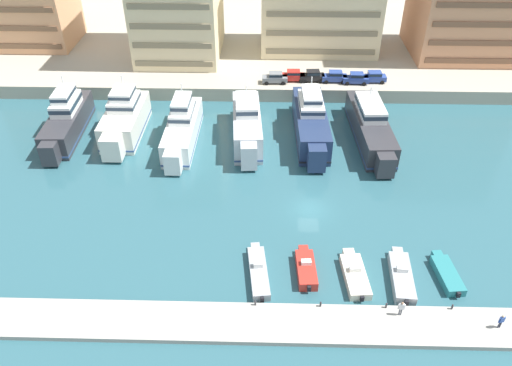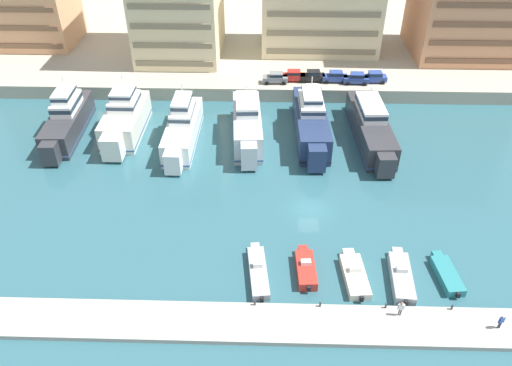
% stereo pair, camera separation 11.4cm
% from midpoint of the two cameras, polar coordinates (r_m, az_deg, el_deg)
% --- Properties ---
extents(ground_plane, '(400.00, 400.00, 0.00)m').
position_cam_midpoint_polar(ground_plane, '(59.75, 6.09, -2.99)').
color(ground_plane, '#2D5B66').
extents(quay_promenade, '(180.00, 70.00, 2.22)m').
position_cam_midpoint_polar(quay_promenade, '(114.22, 4.18, 17.82)').
color(quay_promenade, '#ADA38E').
rests_on(quay_promenade, ground).
extents(pier_dock, '(120.00, 4.41, 0.51)m').
position_cam_midpoint_polar(pier_dock, '(47.85, 7.36, -15.78)').
color(pier_dock, '#A8A399').
rests_on(pier_dock, ground).
extents(yacht_charcoal_far_left, '(4.46, 17.25, 8.24)m').
position_cam_midpoint_polar(yacht_charcoal_far_left, '(77.32, -20.87, 6.76)').
color(yacht_charcoal_far_left, '#333338').
rests_on(yacht_charcoal_far_left, ground).
extents(yacht_ivory_left, '(4.99, 15.40, 8.29)m').
position_cam_midpoint_polar(yacht_ivory_left, '(74.87, -14.86, 7.08)').
color(yacht_ivory_left, silver).
rests_on(yacht_ivory_left, ground).
extents(yacht_white_mid_left, '(4.06, 17.09, 8.05)m').
position_cam_midpoint_polar(yacht_white_mid_left, '(71.36, -8.47, 6.28)').
color(yacht_white_mid_left, white).
rests_on(yacht_white_mid_left, ground).
extents(yacht_silver_center_left, '(4.87, 16.83, 7.43)m').
position_cam_midpoint_polar(yacht_silver_center_left, '(71.15, -1.08, 6.67)').
color(yacht_silver_center_left, silver).
rests_on(yacht_silver_center_left, ground).
extents(yacht_navy_center, '(4.71, 19.00, 8.21)m').
position_cam_midpoint_polar(yacht_navy_center, '(72.20, 6.24, 7.00)').
color(yacht_navy_center, navy).
rests_on(yacht_navy_center, ground).
extents(yacht_charcoal_center_right, '(5.00, 20.00, 6.95)m').
position_cam_midpoint_polar(yacht_charcoal_center_right, '(73.12, 12.91, 6.35)').
color(yacht_charcoal_center_right, '#333338').
rests_on(yacht_charcoal_center_right, ground).
extents(motorboat_grey_far_left, '(2.51, 7.81, 1.45)m').
position_cam_midpoint_polar(motorboat_grey_far_left, '(51.45, 0.22, -10.09)').
color(motorboat_grey_far_left, '#9EA3A8').
rests_on(motorboat_grey_far_left, ground).
extents(motorboat_red_left, '(2.11, 5.98, 1.52)m').
position_cam_midpoint_polar(motorboat_red_left, '(51.88, 5.67, -9.69)').
color(motorboat_red_left, red).
rests_on(motorboat_red_left, ground).
extents(motorboat_cream_mid_left, '(2.59, 6.86, 1.40)m').
position_cam_midpoint_polar(motorboat_cream_mid_left, '(52.13, 11.15, -10.24)').
color(motorboat_cream_mid_left, beige).
rests_on(motorboat_cream_mid_left, ground).
extents(motorboat_grey_center_left, '(2.44, 7.50, 1.55)m').
position_cam_midpoint_polar(motorboat_grey_center_left, '(52.98, 16.22, -10.17)').
color(motorboat_grey_center_left, '#9EA3A8').
rests_on(motorboat_grey_center_left, ground).
extents(motorboat_teal_center, '(2.36, 6.08, 0.90)m').
position_cam_midpoint_polar(motorboat_teal_center, '(54.75, 20.91, -9.70)').
color(motorboat_teal_center, teal).
rests_on(motorboat_teal_center, ground).
extents(car_grey_far_left, '(4.15, 2.01, 1.80)m').
position_cam_midpoint_polar(car_grey_far_left, '(83.13, 2.16, 11.98)').
color(car_grey_far_left, slate).
rests_on(car_grey_far_left, quay_promenade).
extents(car_red_left, '(4.13, 1.97, 1.80)m').
position_cam_midpoint_polar(car_red_left, '(83.98, 4.19, 12.18)').
color(car_red_left, red).
rests_on(car_red_left, quay_promenade).
extents(car_black_mid_left, '(4.18, 2.08, 1.80)m').
position_cam_midpoint_polar(car_black_mid_left, '(84.23, 6.41, 12.12)').
color(car_black_mid_left, black).
rests_on(car_black_mid_left, quay_promenade).
extents(car_blue_center_left, '(4.10, 1.92, 1.80)m').
position_cam_midpoint_polar(car_blue_center_left, '(84.44, 8.95, 11.97)').
color(car_blue_center_left, '#28428E').
rests_on(car_blue_center_left, quay_promenade).
extents(car_blue_center, '(4.14, 2.01, 1.80)m').
position_cam_midpoint_polar(car_blue_center, '(84.46, 11.31, 11.70)').
color(car_blue_center, '#28428E').
rests_on(car_blue_center, quay_promenade).
extents(car_blue_center_right, '(4.16, 2.03, 1.80)m').
position_cam_midpoint_polar(car_blue_center_right, '(85.53, 13.28, 11.76)').
color(car_blue_center_right, '#28428E').
rests_on(car_blue_center_right, quay_promenade).
extents(pedestrian_near_edge, '(0.62, 0.34, 1.65)m').
position_cam_midpoint_polar(pedestrian_near_edge, '(51.17, 26.21, -13.91)').
color(pedestrian_near_edge, '#282D3D').
rests_on(pedestrian_near_edge, pier_dock).
extents(pedestrian_mid_deck, '(0.66, 0.28, 1.72)m').
position_cam_midpoint_polar(pedestrian_mid_deck, '(48.92, 16.22, -13.49)').
color(pedestrian_mid_deck, '#4C515B').
rests_on(pedestrian_mid_deck, pier_dock).
extents(bollard_west, '(0.20, 0.20, 0.61)m').
position_cam_midpoint_polar(bollard_west, '(48.34, -0.15, -13.50)').
color(bollard_west, '#2D2D33').
rests_on(bollard_west, pier_dock).
extents(bollard_west_mid, '(0.20, 0.20, 0.61)m').
position_cam_midpoint_polar(bollard_west_mid, '(48.62, 7.33, -13.54)').
color(bollard_west_mid, '#2D2D33').
rests_on(bollard_west_mid, pier_dock).
extents(bollard_east_mid, '(0.20, 0.20, 0.61)m').
position_cam_midpoint_polar(bollard_east_mid, '(49.66, 14.61, -13.36)').
color(bollard_east_mid, '#2D2D33').
rests_on(bollard_east_mid, pier_dock).
extents(bollard_east, '(0.20, 0.20, 0.61)m').
position_cam_midpoint_polar(bollard_east, '(51.42, 21.47, -13.00)').
color(bollard_east, '#2D2D33').
rests_on(bollard_east, pier_dock).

